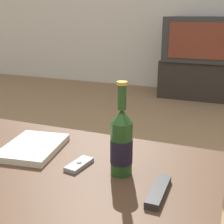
% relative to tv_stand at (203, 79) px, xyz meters
% --- Properties ---
extents(coffee_table, '(1.12, 0.68, 0.41)m').
position_rel_tv_stand_xyz_m(coffee_table, '(-0.24, -2.72, 0.15)').
color(coffee_table, '#422B1C').
rests_on(coffee_table, ground_plane).
extents(tv_stand, '(0.91, 0.46, 0.41)m').
position_rel_tv_stand_xyz_m(tv_stand, '(0.00, 0.00, 0.00)').
color(tv_stand, '#28231E').
rests_on(tv_stand, ground_plane).
extents(television, '(0.85, 0.52, 0.46)m').
position_rel_tv_stand_xyz_m(television, '(0.00, -0.00, 0.43)').
color(television, '#2D2D2D').
rests_on(television, tv_stand).
extents(beer_bottle, '(0.07, 0.07, 0.30)m').
position_rel_tv_stand_xyz_m(beer_bottle, '(0.00, -2.68, 0.32)').
color(beer_bottle, '#1E4219').
rests_on(beer_bottle, coffee_table).
extents(cell_phone, '(0.06, 0.12, 0.02)m').
position_rel_tv_stand_xyz_m(cell_phone, '(-0.14, -2.68, 0.22)').
color(cell_phone, gray).
rests_on(cell_phone, coffee_table).
extents(remote_control, '(0.04, 0.17, 0.02)m').
position_rel_tv_stand_xyz_m(remote_control, '(0.14, -2.75, 0.22)').
color(remote_control, '#282828').
rests_on(remote_control, coffee_table).
extents(table_book, '(0.23, 0.28, 0.02)m').
position_rel_tv_stand_xyz_m(table_book, '(-0.36, -2.63, 0.22)').
color(table_book, beige).
rests_on(table_book, coffee_table).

